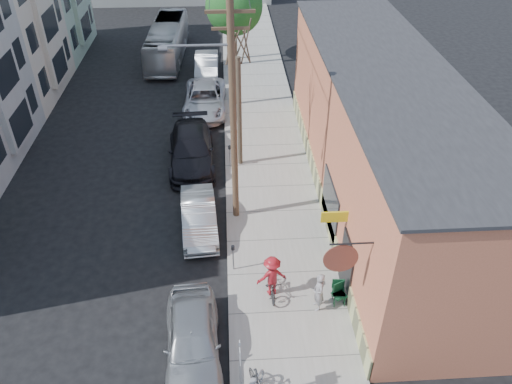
{
  "coord_description": "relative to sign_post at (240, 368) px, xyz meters",
  "views": [
    {
      "loc": [
        2.28,
        -14.17,
        14.58
      ],
      "look_at": [
        3.36,
        3.7,
        1.5
      ],
      "focal_mm": 35.0,
      "sensor_mm": 36.0,
      "label": 1
    }
  ],
  "objects": [
    {
      "name": "car_4",
      "position": [
        -1.55,
        25.85,
        -1.07
      ],
      "size": [
        1.61,
        4.62,
        1.52
      ],
      "primitive_type": "imported",
      "rotation": [
        0.0,
        0.0,
        0.0
      ],
      "color": "#999CA0",
      "rests_on": "ground"
    },
    {
      "name": "car_1",
      "position": [
        -1.55,
        8.53,
        -1.13
      ],
      "size": [
        1.84,
        4.39,
        1.41
      ],
      "primitive_type": "imported",
      "rotation": [
        0.0,
        0.0,
        0.08
      ],
      "color": "#A6AAAE",
      "rests_on": "ground"
    },
    {
      "name": "utility_pole_near",
      "position": [
        0.04,
        9.28,
        3.58
      ],
      "size": [
        3.57,
        0.28,
        10.0
      ],
      "color": "#503A28",
      "rests_on": "sidewalk"
    },
    {
      "name": "car_3",
      "position": [
        -1.55,
        20.24,
        -1.05
      ],
      "size": [
        2.66,
        5.64,
        1.56
      ],
      "primitive_type": "imported",
      "rotation": [
        0.0,
        0.0,
        -0.01
      ],
      "color": "#B9B9C1",
      "rests_on": "ground"
    },
    {
      "name": "cafe_building",
      "position": [
        6.64,
        10.43,
        1.47
      ],
      "size": [
        6.6,
        20.2,
        6.61
      ],
      "color": "#B96344",
      "rests_on": "ground"
    },
    {
      "name": "cyclist_bike",
      "position": [
        1.32,
        4.41,
        -1.23
      ],
      "size": [
        0.66,
        1.75,
        0.91
      ],
      "primitive_type": "imported",
      "rotation": [
        0.0,
        0.0,
        0.04
      ],
      "color": "black",
      "rests_on": "sidewalk"
    },
    {
      "name": "patio_chair_a",
      "position": [
        3.78,
        3.74,
        -1.24
      ],
      "size": [
        0.66,
        0.66,
        0.88
      ],
      "primitive_type": null,
      "rotation": [
        0.0,
        0.0,
        0.43
      ],
      "color": "#113D23",
      "rests_on": "sidewalk"
    },
    {
      "name": "tree_bare",
      "position": [
        0.45,
        13.67,
        1.24
      ],
      "size": [
        0.24,
        0.24,
        5.85
      ],
      "color": "#44392C",
      "rests_on": "sidewalk"
    },
    {
      "name": "sign_post",
      "position": [
        0.0,
        0.0,
        0.0
      ],
      "size": [
        0.07,
        0.45,
        2.8
      ],
      "color": "slate",
      "rests_on": "sidewalk"
    },
    {
      "name": "car_2",
      "position": [
        -2.12,
        14.05,
        -1.0
      ],
      "size": [
        2.66,
        5.89,
        1.67
      ],
      "primitive_type": "imported",
      "rotation": [
        0.0,
        0.0,
        0.06
      ],
      "color": "black",
      "rests_on": "ground"
    },
    {
      "name": "parking_meter_far",
      "position": [
        -0.1,
        13.38,
        -0.85
      ],
      "size": [
        0.14,
        0.14,
        1.24
      ],
      "color": "slate",
      "rests_on": "sidewalk"
    },
    {
      "name": "bus",
      "position": [
        -4.6,
        29.46,
        -0.47
      ],
      "size": [
        2.69,
        9.86,
        2.72
      ],
      "primitive_type": "imported",
      "rotation": [
        0.0,
        0.0,
        -0.04
      ],
      "color": "silver",
      "rests_on": "ground"
    },
    {
      "name": "car_0",
      "position": [
        -1.55,
        1.91,
        -1.05
      ],
      "size": [
        2.14,
        4.69,
        1.56
      ],
      "primitive_type": "imported",
      "rotation": [
        0.0,
        0.0,
        0.07
      ],
      "color": "#979A9E",
      "rests_on": "ground"
    },
    {
      "name": "patio_chair_b",
      "position": [
        3.79,
        3.88,
        -1.24
      ],
      "size": [
        0.55,
        0.55,
        0.88
      ],
      "primitive_type": null,
      "rotation": [
        0.0,
        0.0,
        -0.1
      ],
      "color": "#113D23",
      "rests_on": "sidewalk"
    },
    {
      "name": "parking_meter_near",
      "position": [
        -0.1,
        5.76,
        -0.85
      ],
      "size": [
        0.14,
        0.14,
        1.24
      ],
      "color": "slate",
      "rests_on": "sidewalk"
    },
    {
      "name": "tree_leafy_mid",
      "position": [
        0.45,
        20.8,
        4.44
      ],
      "size": [
        3.31,
        3.31,
        7.81
      ],
      "color": "#44392C",
      "rests_on": "sidewalk"
    },
    {
      "name": "sidewalk",
      "position": [
        1.9,
        16.44,
        -1.76
      ],
      "size": [
        4.5,
        58.0,
        0.15
      ],
      "primitive_type": "cube",
      "color": "gray",
      "rests_on": "ground"
    },
    {
      "name": "cyclist",
      "position": [
        1.32,
        4.41,
        -0.8
      ],
      "size": [
        1.25,
        0.87,
        1.77
      ],
      "primitive_type": "imported",
      "rotation": [
        0.0,
        0.0,
        3.34
      ],
      "color": "maroon",
      "rests_on": "sidewalk"
    },
    {
      "name": "ground",
      "position": [
        -2.35,
        5.44,
        -1.83
      ],
      "size": [
        120.0,
        120.0,
        0.0
      ],
      "primitive_type": "plane",
      "color": "black"
    },
    {
      "name": "patron_grey",
      "position": [
        2.95,
        3.57,
        -0.86
      ],
      "size": [
        0.46,
        0.64,
        1.65
      ],
      "primitive_type": "imported",
      "rotation": [
        0.0,
        0.0,
        -1.46
      ],
      "color": "gray",
      "rests_on": "sidewalk"
    }
  ]
}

